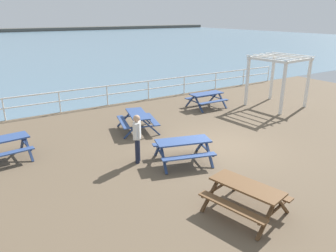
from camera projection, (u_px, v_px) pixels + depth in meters
name	position (u px, v px, depth m)	size (l,w,h in m)	color
ground_plane	(218.00, 149.00, 12.12)	(30.00, 24.00, 0.20)	brown
sea_band	(13.00, 44.00, 54.20)	(142.00, 90.00, 0.01)	slate
seaward_railing	(128.00, 89.00, 18.02)	(23.07, 0.07, 1.08)	white
picnic_table_near_left	(0.00, 144.00, 10.78)	(1.93, 1.68, 0.80)	#334C84
picnic_table_mid_centre	(246.00, 192.00, 7.89)	(1.88, 2.10, 0.80)	brown
picnic_table_far_left	(183.00, 146.00, 10.68)	(2.15, 1.95, 0.80)	#334C84
picnic_table_far_right	(138.00, 118.00, 13.57)	(1.91, 2.12, 0.80)	#334C84
picnic_table_seaward	(207.00, 97.00, 17.00)	(1.83, 1.57, 0.80)	#334C84
visitor	(137.00, 136.00, 10.53)	(0.38, 0.45, 1.66)	#1E2338
lattice_pergola	(279.00, 69.00, 16.79)	(2.63, 2.75, 2.70)	white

